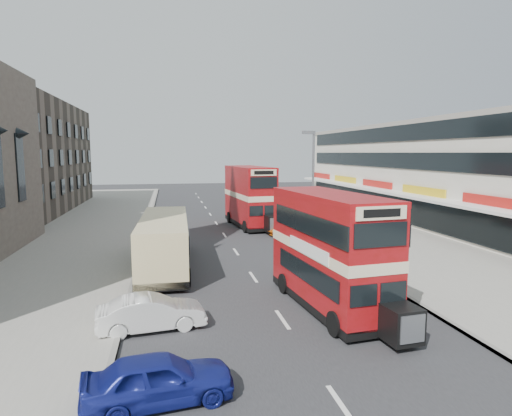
{
  "coord_description": "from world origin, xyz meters",
  "views": [
    {
      "loc": [
        -4.23,
        -13.87,
        6.48
      ],
      "look_at": [
        -0.07,
        6.94,
        3.79
      ],
      "focal_mm": 30.67,
      "sensor_mm": 36.0,
      "label": 1
    }
  ],
  "objects": [
    {
      "name": "kerb_left",
      "position": [
        -6.1,
        20.0,
        0.07
      ],
      "size": [
        0.2,
        90.0,
        0.16
      ],
      "primitive_type": "cube",
      "color": "gray",
      "rests_on": "ground"
    },
    {
      "name": "pavement_left",
      "position": [
        -12.0,
        20.0,
        0.07
      ],
      "size": [
        12.0,
        90.0,
        0.15
      ],
      "primitive_type": "cube",
      "color": "gray",
      "rests_on": "ground"
    },
    {
      "name": "pedestrian_far",
      "position": [
        8.71,
        29.67,
        0.99
      ],
      "size": [
        1.06,
        0.63,
        1.69
      ],
      "primitive_type": "imported",
      "rotation": [
        0.0,
        0.0,
        0.23
      ],
      "color": "gray",
      "rests_on": "pavement_right"
    },
    {
      "name": "road_surface",
      "position": [
        0.0,
        20.0,
        0.01
      ],
      "size": [
        12.0,
        90.0,
        0.01
      ],
      "primitive_type": "cube",
      "color": "#28282B",
      "rests_on": "ground"
    },
    {
      "name": "pedestrian_near",
      "position": [
        8.65,
        14.8,
        0.92
      ],
      "size": [
        0.68,
        0.58,
        1.55
      ],
      "primitive_type": "imported",
      "rotation": [
        0.0,
        0.0,
        3.55
      ],
      "color": "gray",
      "rests_on": "pavement_right"
    },
    {
      "name": "pavement_right",
      "position": [
        12.0,
        20.0,
        0.07
      ],
      "size": [
        12.0,
        90.0,
        0.15
      ],
      "primitive_type": "cube",
      "color": "gray",
      "rests_on": "ground"
    },
    {
      "name": "car_left_front",
      "position": [
        -4.97,
        2.0,
        0.64
      ],
      "size": [
        4.06,
        1.85,
        1.29
      ],
      "primitive_type": "imported",
      "rotation": [
        0.0,
        0.0,
        1.7
      ],
      "color": "white",
      "rests_on": "ground"
    },
    {
      "name": "cyclist",
      "position": [
        4.85,
        20.22,
        0.66
      ],
      "size": [
        0.74,
        1.84,
        1.99
      ],
      "rotation": [
        0.0,
        0.0,
        -0.06
      ],
      "color": "gray",
      "rests_on": "ground"
    },
    {
      "name": "brick_terrace",
      "position": [
        -22.0,
        38.0,
        6.0
      ],
      "size": [
        14.0,
        28.0,
        12.0
      ],
      "primitive_type": "cube",
      "color": "#66594C",
      "rests_on": "ground"
    },
    {
      "name": "bus_second",
      "position": [
        2.75,
        23.76,
        2.69
      ],
      "size": [
        3.44,
        9.35,
        5.11
      ],
      "rotation": [
        0.0,
        0.0,
        3.24
      ],
      "color": "black",
      "rests_on": "ground"
    },
    {
      "name": "bus_main",
      "position": [
        2.26,
        2.91,
        2.46
      ],
      "size": [
        3.16,
        8.56,
        4.68
      ],
      "rotation": [
        0.0,
        0.0,
        3.24
      ],
      "color": "black",
      "rests_on": "ground"
    },
    {
      "name": "kerb_right",
      "position": [
        6.1,
        20.0,
        0.07
      ],
      "size": [
        0.2,
        90.0,
        0.16
      ],
      "primitive_type": "cube",
      "color": "gray",
      "rests_on": "ground"
    },
    {
      "name": "ground",
      "position": [
        0.0,
        0.0,
        0.0
      ],
      "size": [
        160.0,
        160.0,
        0.0
      ],
      "primitive_type": "plane",
      "color": "#28282B",
      "rests_on": "ground"
    },
    {
      "name": "car_left_near",
      "position": [
        -4.61,
        -2.91,
        0.66
      ],
      "size": [
        4.07,
        2.05,
        1.33
      ],
      "primitive_type": "imported",
      "rotation": [
        0.0,
        0.0,
        1.7
      ],
      "color": "navy",
      "rests_on": "ground"
    },
    {
      "name": "car_right_c",
      "position": [
        4.77,
        34.25,
        0.68
      ],
      "size": [
        4.16,
        2.06,
        1.36
      ],
      "primitive_type": "imported",
      "rotation": [
        0.0,
        0.0,
        -1.69
      ],
      "color": "#5884B0",
      "rests_on": "ground"
    },
    {
      "name": "car_right_b",
      "position": [
        5.23,
        19.0,
        0.55
      ],
      "size": [
        4.0,
        1.89,
        1.1
      ],
      "primitive_type": "imported",
      "rotation": [
        0.0,
        0.0,
        -1.56
      ],
      "color": "orange",
      "rests_on": "ground"
    },
    {
      "name": "street_lamp",
      "position": [
        6.52,
        18.0,
        4.78
      ],
      "size": [
        1.0,
        0.2,
        8.12
      ],
      "color": "slate",
      "rests_on": "ground"
    },
    {
      "name": "coach",
      "position": [
        -4.56,
        10.88,
        1.58
      ],
      "size": [
        2.85,
        10.16,
        2.68
      ],
      "rotation": [
        0.0,
        0.0,
        -0.02
      ],
      "color": "black",
      "rests_on": "ground"
    },
    {
      "name": "car_right_a",
      "position": [
        5.58,
        18.0,
        0.59
      ],
      "size": [
        4.12,
        1.73,
        1.19
      ],
      "primitive_type": "imported",
      "rotation": [
        0.0,
        0.0,
        -1.55
      ],
      "color": "maroon",
      "rests_on": "ground"
    },
    {
      "name": "commercial_row",
      "position": [
        19.95,
        22.0,
        4.7
      ],
      "size": [
        9.9,
        46.2,
        9.3
      ],
      "color": "beige",
      "rests_on": "ground"
    }
  ]
}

